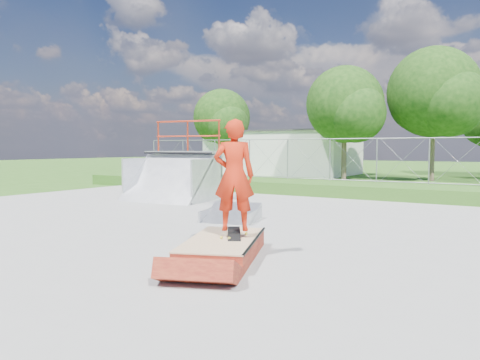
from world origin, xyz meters
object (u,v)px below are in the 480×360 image
at_px(grind_box, 223,249).
at_px(quarter_pipe, 170,160).
at_px(flat_bank_ramp, 231,214).
at_px(skater, 234,179).

height_order(grind_box, quarter_pipe, quarter_pipe).
xyz_separation_m(flat_bank_ramp, skater, (2.15, -3.21, 1.16)).
xyz_separation_m(quarter_pipe, flat_bank_ramp, (4.44, -2.85, -1.27)).
xyz_separation_m(grind_box, flat_bank_ramp, (-2.07, 3.45, 0.03)).
height_order(grind_box, skater, skater).
height_order(quarter_pipe, skater, quarter_pipe).
height_order(quarter_pipe, flat_bank_ramp, quarter_pipe).
distance_m(quarter_pipe, flat_bank_ramp, 5.42).
height_order(grind_box, flat_bank_ramp, flat_bank_ramp).
relative_size(quarter_pipe, skater, 1.51).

